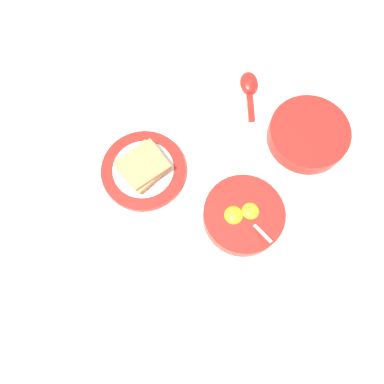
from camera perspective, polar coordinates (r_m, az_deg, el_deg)
ground_plane at (r=0.91m, az=6.84°, el=5.28°), size 3.00×3.00×0.00m
egg_bowl at (r=0.84m, az=7.79°, el=-3.54°), size 0.18×0.18×0.07m
toast_plate at (r=0.89m, az=-7.38°, el=3.29°), size 0.20×0.20×0.02m
toast_sandwich at (r=0.86m, az=-7.51°, el=4.01°), size 0.12×0.12×0.04m
soup_spoon at (r=0.99m, az=8.69°, el=15.60°), size 0.14×0.08×0.03m
congee_bowl at (r=0.95m, az=17.30°, el=8.42°), size 0.19×0.19×0.04m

